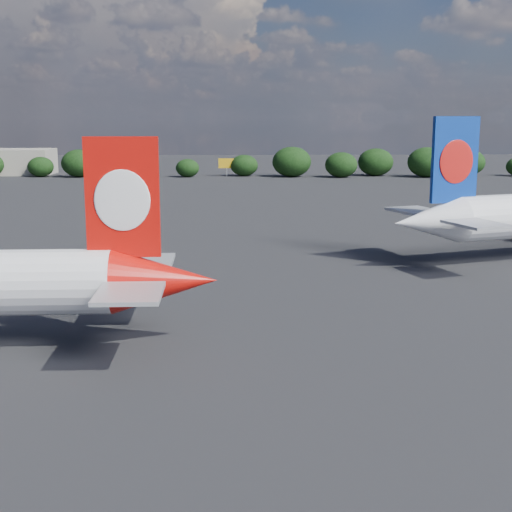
{
  "coord_description": "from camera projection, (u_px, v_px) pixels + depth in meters",
  "views": [
    {
      "loc": [
        14.48,
        -38.88,
        17.93
      ],
      "look_at": [
        16.0,
        12.0,
        8.0
      ],
      "focal_mm": 50.0,
      "sensor_mm": 36.0,
      "label": 1
    }
  ],
  "objects": [
    {
      "name": "horizon_treeline",
      "position": [
        202.0,
        163.0,
        217.34
      ],
      "size": [
        199.33,
        16.3,
        9.29
      ],
      "color": "black",
      "rests_on": "ground"
    },
    {
      "name": "highway_sign",
      "position": [
        126.0,
        168.0,
        212.69
      ],
      "size": [
        6.0,
        0.3,
        4.5
      ],
      "color": "#14641B",
      "rests_on": "ground"
    },
    {
      "name": "billboard_yellow",
      "position": [
        227.0,
        164.0,
        219.31
      ],
      "size": [
        5.0,
        0.3,
        5.5
      ],
      "color": "gold",
      "rests_on": "ground"
    },
    {
      "name": "ground",
      "position": [
        132.0,
        247.0,
        100.01
      ],
      "size": [
        500.0,
        500.0,
        0.0
      ],
      "primitive_type": "plane",
      "color": "black",
      "rests_on": "ground"
    }
  ]
}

